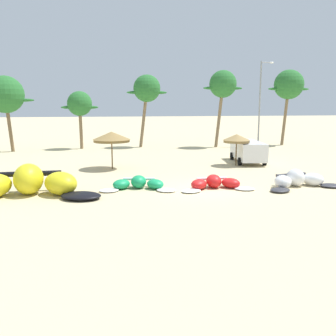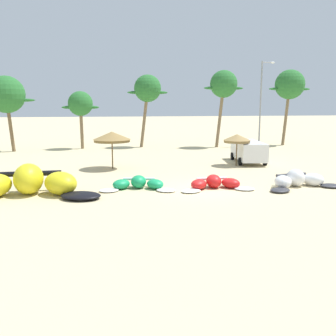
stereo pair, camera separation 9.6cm
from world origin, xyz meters
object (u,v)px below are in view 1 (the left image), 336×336
at_px(palm_center_right, 289,85).
at_px(lamppost_west_center, 261,100).
at_px(beach_umbrella_near_van, 112,137).
at_px(beach_umbrella_middle, 237,138).
at_px(kite_far_left, 27,184).
at_px(kite_left_of_center, 215,183).
at_px(palm_left_of_gap, 147,89).
at_px(kite_center, 298,180).
at_px(parked_van, 247,150).
at_px(kite_left, 138,184).
at_px(palm_left, 80,104).
at_px(palm_center_left, 223,85).
at_px(palm_leftmost, 5,95).

bearing_deg(palm_center_right, lamppost_west_center, -168.36).
bearing_deg(beach_umbrella_near_van, lamppost_west_center, 36.10).
distance_m(beach_umbrella_middle, lamppost_west_center, 15.66).
xyz_separation_m(kite_far_left, palm_center_right, (26.66, 21.98, 6.67)).
relative_size(kite_left_of_center, beach_umbrella_middle, 1.81).
bearing_deg(kite_left_of_center, beach_umbrella_near_van, 126.81).
xyz_separation_m(beach_umbrella_middle, palm_left_of_gap, (-5.79, 14.77, 4.50)).
xyz_separation_m(kite_far_left, kite_center, (16.09, -0.37, -0.26)).
relative_size(kite_far_left, beach_umbrella_middle, 3.25).
relative_size(kite_center, parked_van, 0.95).
distance_m(beach_umbrella_near_van, palm_left_of_gap, 15.83).
relative_size(kite_center, beach_umbrella_near_van, 1.75).
bearing_deg(kite_left, beach_umbrella_middle, 39.45).
relative_size(palm_left, lamppost_west_center, 0.65).
relative_size(parked_van, palm_center_right, 0.59).
distance_m(parked_van, lamppost_west_center, 13.90).
relative_size(kite_left_of_center, palm_left, 0.73).
distance_m(kite_left, palm_left, 22.45).
bearing_deg(palm_center_left, lamppost_west_center, 0.56).
relative_size(kite_left_of_center, beach_umbrella_near_van, 1.61).
height_order(kite_far_left, palm_left, palm_left).
relative_size(kite_center, palm_left, 0.80).
xyz_separation_m(parked_van, lamppost_west_center, (6.10, 11.66, 4.46)).
bearing_deg(kite_far_left, parked_van, 29.74).
distance_m(kite_left, lamppost_west_center, 26.80).
distance_m(kite_left, palm_center_left, 24.55).
bearing_deg(parked_van, lamppost_west_center, 62.40).
height_order(kite_left_of_center, palm_leftmost, palm_leftmost).
relative_size(parked_van, palm_center_left, 0.61).
xyz_separation_m(palm_left, palm_left_of_gap, (7.70, 0.56, 1.74)).
distance_m(palm_left_of_gap, lamppost_west_center, 13.64).
xyz_separation_m(kite_left_of_center, parked_van, (5.79, 9.46, 0.78)).
xyz_separation_m(kite_left, palm_left, (-4.70, 21.43, 4.73)).
relative_size(kite_left_of_center, kite_center, 0.92).
bearing_deg(beach_umbrella_middle, palm_center_left, 77.43).
distance_m(kite_far_left, palm_leftmost, 22.20).
bearing_deg(parked_van, palm_center_left, 83.48).
bearing_deg(palm_left_of_gap, kite_center, -73.50).
bearing_deg(palm_left_of_gap, palm_center_right, -2.41).
bearing_deg(beach_umbrella_middle, beach_umbrella_near_van, 179.07).
bearing_deg(parked_van, palm_leftmost, 153.67).
bearing_deg(kite_far_left, palm_center_right, 39.51).
xyz_separation_m(kite_left, beach_umbrella_near_van, (-1.43, 7.39, 2.24)).
distance_m(beach_umbrella_near_van, palm_center_right, 26.30).
distance_m(beach_umbrella_middle, palm_left, 19.78).
xyz_separation_m(palm_left, palm_center_right, (25.11, -0.17, 2.31)).
distance_m(palm_left_of_gap, palm_center_right, 17.43).
distance_m(beach_umbrella_near_van, parked_van, 11.99).
bearing_deg(palm_leftmost, kite_left, -58.55).
xyz_separation_m(parked_van, palm_center_left, (1.33, 11.62, 6.16)).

